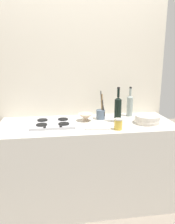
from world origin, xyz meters
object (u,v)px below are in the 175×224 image
object	(u,v)px
mixing_bowl	(86,117)
condiment_jar_front	(118,124)
stovetop_hob	(53,123)
wine_bottle_mid_left	(118,109)
plate_stack	(147,119)
cutting_board	(97,127)
utensil_crock	(101,113)
wine_bottle_leftmost	(130,105)

from	to	relation	value
mixing_bowl	condiment_jar_front	xyz separation A→B (m)	(0.26, -0.33, 0.01)
stovetop_hob	condiment_jar_front	xyz separation A→B (m)	(0.61, -0.25, 0.04)
wine_bottle_mid_left	mixing_bowl	size ratio (longest dim) A/B	2.26
stovetop_hob	condiment_jar_front	distance (m)	0.66
condiment_jar_front	mixing_bowl	bearing A→B (deg)	128.00
plate_stack	cutting_board	bearing A→B (deg)	-171.71
utensil_crock	cutting_board	xyz separation A→B (m)	(-0.10, -0.30, -0.05)
wine_bottle_mid_left	condiment_jar_front	world-z (taller)	wine_bottle_mid_left
stovetop_hob	wine_bottle_leftmost	xyz separation A→B (m)	(0.87, 0.21, 0.12)
utensil_crock	condiment_jar_front	world-z (taller)	utensil_crock
stovetop_hob	wine_bottle_leftmost	distance (m)	0.91
stovetop_hob	utensil_crock	distance (m)	0.54
utensil_crock	cutting_board	distance (m)	0.32
plate_stack	wine_bottle_mid_left	bearing A→B (deg)	162.61
mixing_bowl	utensil_crock	world-z (taller)	utensil_crock
wine_bottle_leftmost	mixing_bowl	distance (m)	0.55
stovetop_hob	wine_bottle_mid_left	xyz separation A→B (m)	(0.67, 0.00, 0.13)
stovetop_hob	cutting_board	world-z (taller)	stovetop_hob
wine_bottle_leftmost	utensil_crock	bearing A→B (deg)	-167.23
plate_stack	condiment_jar_front	world-z (taller)	condiment_jar_front
wine_bottle_leftmost	mixing_bowl	size ratio (longest dim) A/B	2.08
wine_bottle_leftmost	wine_bottle_mid_left	size ratio (longest dim) A/B	0.92
wine_bottle_mid_left	cutting_board	distance (m)	0.33
stovetop_hob	mixing_bowl	bearing A→B (deg)	13.86
stovetop_hob	plate_stack	distance (m)	0.96
stovetop_hob	plate_stack	world-z (taller)	plate_stack
cutting_board	condiment_jar_front	bearing A→B (deg)	-23.57
condiment_jar_front	cutting_board	bearing A→B (deg)	156.43
wine_bottle_leftmost	wine_bottle_mid_left	xyz separation A→B (m)	(-0.20, -0.21, 0.01)
wine_bottle_mid_left	condiment_jar_front	distance (m)	0.27
stovetop_hob	cutting_board	xyz separation A→B (m)	(0.42, -0.17, -0.00)
utensil_crock	mixing_bowl	bearing A→B (deg)	-165.10
wine_bottle_leftmost	wine_bottle_mid_left	world-z (taller)	wine_bottle_mid_left
cutting_board	mixing_bowl	bearing A→B (deg)	106.83
cutting_board	wine_bottle_mid_left	bearing A→B (deg)	34.15
wine_bottle_leftmost	condiment_jar_front	xyz separation A→B (m)	(-0.27, -0.46, -0.08)
wine_bottle_leftmost	mixing_bowl	world-z (taller)	wine_bottle_leftmost
stovetop_hob	mixing_bowl	distance (m)	0.36
plate_stack	condiment_jar_front	size ratio (longest dim) A/B	2.45
stovetop_hob	wine_bottle_leftmost	bearing A→B (deg)	13.63
wine_bottle_leftmost	cutting_board	xyz separation A→B (m)	(-0.45, -0.38, -0.12)
condiment_jar_front	cutting_board	size ratio (longest dim) A/B	0.46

